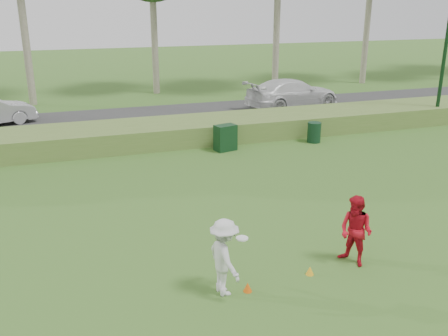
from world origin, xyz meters
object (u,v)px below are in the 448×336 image
object	(u,v)px
player_white	(224,257)
cone_orange	(248,287)
player_red	(356,231)
utility_cabinet	(225,138)
cone_yellow	(310,271)
trash_bin	(314,132)
car_right	(292,93)

from	to	relation	value
player_white	cone_orange	size ratio (longest dim) A/B	8.04
player_red	utility_cabinet	world-z (taller)	player_red
cone_yellow	player_white	bearing A→B (deg)	-177.90
player_white	utility_cabinet	xyz separation A→B (m)	(3.56, 10.39, -0.32)
trash_bin	player_red	bearing A→B (deg)	-113.35
player_red	utility_cabinet	size ratio (longest dim) A/B	1.58
player_white	car_right	size ratio (longest dim) A/B	0.30
car_right	cone_yellow	bearing A→B (deg)	145.35
player_red	trash_bin	size ratio (longest dim) A/B	1.92
player_white	cone_yellow	world-z (taller)	player_white
utility_cabinet	car_right	xyz separation A→B (m)	(6.55, 6.98, 0.34)
cone_yellow	car_right	xyz separation A→B (m)	(7.96, 17.29, 0.79)
cone_yellow	utility_cabinet	size ratio (longest dim) A/B	0.19
player_white	car_right	xyz separation A→B (m)	(10.11, 17.37, 0.03)
player_red	cone_yellow	distance (m)	1.48
cone_yellow	car_right	size ratio (longest dim) A/B	0.04
utility_cabinet	car_right	size ratio (longest dim) A/B	0.19
cone_yellow	cone_orange	bearing A→B (deg)	-173.09
utility_cabinet	trash_bin	xyz separation A→B (m)	(4.21, -0.05, -0.10)
cone_orange	player_white	bearing A→B (deg)	166.46
player_red	cone_yellow	size ratio (longest dim) A/B	8.28
cone_orange	cone_yellow	bearing A→B (deg)	6.91
player_red	car_right	world-z (taller)	player_red
trash_bin	player_white	bearing A→B (deg)	-126.92
cone_orange	car_right	world-z (taller)	car_right
cone_orange	car_right	size ratio (longest dim) A/B	0.04
player_white	cone_yellow	distance (m)	2.28
cone_yellow	utility_cabinet	distance (m)	10.42
cone_orange	trash_bin	size ratio (longest dim) A/B	0.24
trash_bin	car_right	distance (m)	7.42
player_red	cone_orange	bearing A→B (deg)	-108.39
player_red	cone_orange	world-z (taller)	player_red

